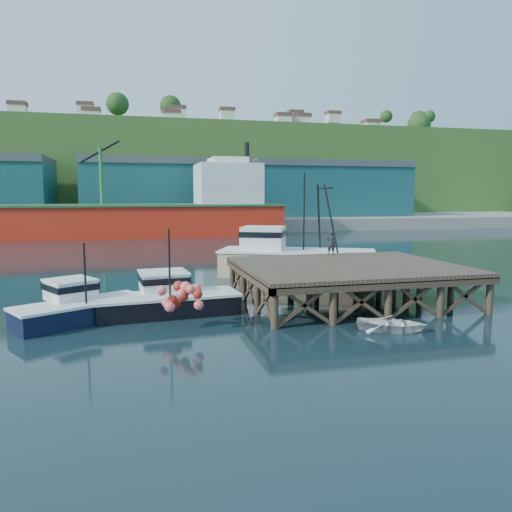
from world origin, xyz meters
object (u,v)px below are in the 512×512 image
object	(u,v)px
boat_black	(167,298)
dinghy	(391,324)
dockworker	(331,243)
boat_navy	(78,306)
trawler	(294,255)

from	to	relation	value
boat_black	dinghy	world-z (taller)	boat_black
dinghy	dockworker	size ratio (longest dim) A/B	1.95
boat_navy	boat_black	size ratio (longest dim) A/B	0.88
trawler	boat_black	bearing A→B (deg)	-112.10
boat_black	trawler	size ratio (longest dim) A/B	0.61
boat_black	dinghy	bearing A→B (deg)	-36.81
boat_black	boat_navy	bearing A→B (deg)	-176.75
boat_black	dinghy	distance (m)	11.14
dockworker	boat_black	bearing A→B (deg)	47.44
trawler	dinghy	size ratio (longest dim) A/B	3.94
boat_black	dockworker	distance (m)	12.25
trawler	dockworker	size ratio (longest dim) A/B	7.69
boat_black	dockworker	bearing A→B (deg)	18.84
dinghy	dockworker	bearing A→B (deg)	21.07
boat_navy	dinghy	distance (m)	14.67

